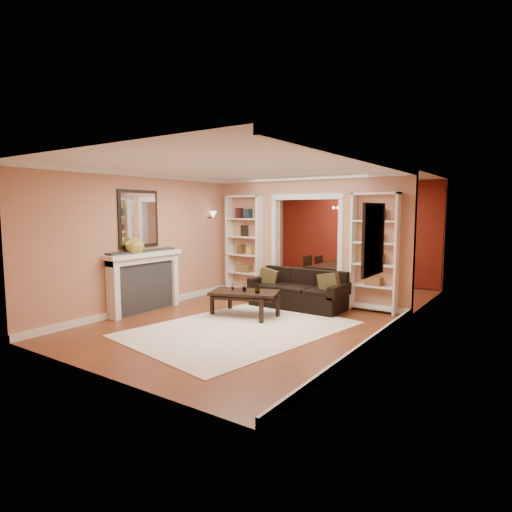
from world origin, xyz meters
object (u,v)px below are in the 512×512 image
Objects in this scene: bookshelf_right at (375,253)px; dining_table at (341,277)px; coffee_table at (245,304)px; sofa at (298,289)px; fireplace at (145,282)px; bookshelf_left at (244,245)px.

dining_table is (-1.43, 1.77, -0.83)m from bookshelf_right.
bookshelf_right reaches higher than coffee_table.
sofa is 0.85× the size of bookshelf_right.
dining_table is (0.42, 3.49, 0.08)m from coffee_table.
bookshelf_right reaches higher than sofa.
sofa reaches higher than dining_table.
sofa is 3.01m from fireplace.
sofa is at bearing -178.20° from dining_table.
dining_table is at bearing 46.64° from bookshelf_left.
bookshelf_left is (-1.74, 0.58, 0.77)m from sofa.
sofa is at bearing 40.48° from fireplace.
bookshelf_left is 2.65m from fireplace.
fireplace is at bearing -145.20° from bookshelf_right.
sofa is 1.66m from bookshelf_right.
bookshelf_left reaches higher than sofa.
sofa is 1.58× the size of coffee_table.
bookshelf_left reaches higher than coffee_table.
bookshelf_left is 1.35× the size of fireplace.
sofa is at bearing 46.70° from coffee_table.
bookshelf_left is at bearing 161.61° from sofa.
coffee_table is 0.68× the size of dining_table.
coffee_table is 0.73× the size of fireplace.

